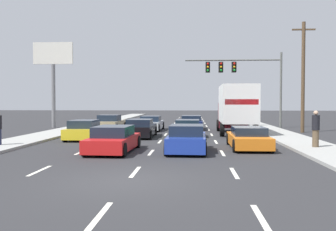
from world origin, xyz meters
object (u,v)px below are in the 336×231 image
(utility_pole_mid, at_px, (303,76))
(car_red, at_px, (114,140))
(pedestrian_mid_block, at_px, (316,129))
(car_tan, at_px, (110,123))
(car_green, at_px, (188,129))
(box_truck, at_px, (236,107))
(car_yellow, at_px, (85,130))
(car_orange, at_px, (248,138))
(car_blue, at_px, (187,139))
(car_navy, at_px, (191,123))
(car_silver, at_px, (151,124))
(traffic_signal_mast, at_px, (237,72))
(roadside_billboard, at_px, (53,68))
(car_black, at_px, (140,129))

(utility_pole_mid, bearing_deg, car_red, -135.42)
(car_red, distance_m, pedestrian_mid_block, 10.18)
(car_tan, relative_size, car_green, 0.95)
(box_truck, bearing_deg, car_yellow, -156.14)
(box_truck, distance_m, car_orange, 8.72)
(car_blue, relative_size, box_truck, 0.57)
(car_navy, height_order, car_orange, car_navy)
(car_silver, distance_m, traffic_signal_mast, 9.57)
(car_blue, height_order, utility_pole_mid, utility_pole_mid)
(car_tan, relative_size, box_truck, 0.56)
(car_blue, bearing_deg, car_yellow, 139.96)
(car_green, height_order, box_truck, box_truck)
(car_yellow, relative_size, roadside_billboard, 0.53)
(car_tan, relative_size, car_navy, 0.97)
(car_red, xyz_separation_m, box_truck, (7.11, 10.32, 1.48))
(utility_pole_mid, xyz_separation_m, pedestrian_mid_block, (-2.48, -10.94, -3.42))
(box_truck, bearing_deg, utility_pole_mid, 20.54)
(car_black, relative_size, car_red, 1.00)
(car_red, relative_size, pedestrian_mid_block, 2.51)
(traffic_signal_mast, distance_m, roadside_billboard, 17.16)
(car_red, height_order, car_navy, car_red)
(car_orange, distance_m, pedestrian_mid_block, 3.38)
(car_blue, xyz_separation_m, car_orange, (3.18, 1.53, -0.08))
(car_orange, height_order, traffic_signal_mast, traffic_signal_mast)
(car_tan, height_order, car_orange, car_tan)
(roadside_billboard, bearing_deg, box_truck, -21.14)
(car_green, xyz_separation_m, pedestrian_mid_block, (6.55, -6.39, 0.51))
(car_blue, bearing_deg, car_orange, 25.65)
(car_yellow, distance_m, car_red, 6.58)
(car_navy, height_order, roadside_billboard, roadside_billboard)
(car_black, bearing_deg, car_tan, 119.71)
(car_red, relative_size, car_blue, 1.07)
(car_red, relative_size, car_orange, 1.03)
(car_blue, relative_size, pedestrian_mid_block, 2.35)
(car_yellow, distance_m, utility_pole_mid, 17.39)
(traffic_signal_mast, bearing_deg, box_truck, -96.92)
(car_tan, distance_m, car_black, 6.95)
(car_blue, bearing_deg, roadside_billboard, 127.89)
(car_yellow, height_order, roadside_billboard, roadside_billboard)
(car_tan, bearing_deg, roadside_billboard, 154.18)
(roadside_billboard, bearing_deg, pedestrian_mid_block, -38.29)
(car_navy, relative_size, pedestrian_mid_block, 2.35)
(traffic_signal_mast, xyz_separation_m, pedestrian_mid_block, (2.12, -15.81, -4.15))
(car_black, height_order, car_blue, car_blue)
(car_orange, bearing_deg, car_yellow, 157.55)
(roadside_billboard, bearing_deg, car_red, -61.04)
(pedestrian_mid_block, bearing_deg, car_orange, 174.29)
(car_black, xyz_separation_m, car_orange, (6.50, -5.94, -0.05))
(car_black, relative_size, car_blue, 1.07)
(car_tan, xyz_separation_m, car_orange, (9.94, -11.97, -0.06))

